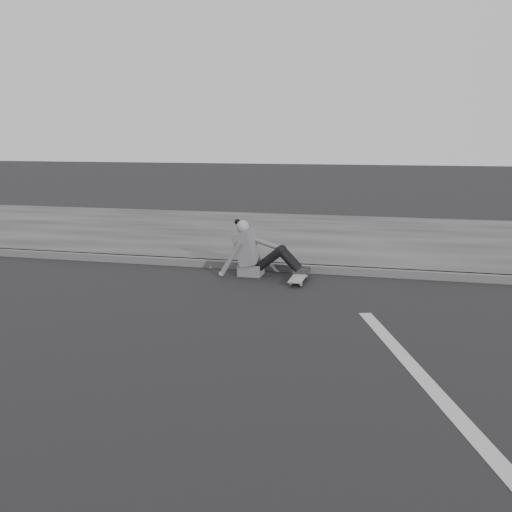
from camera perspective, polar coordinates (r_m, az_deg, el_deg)
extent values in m
plane|color=black|center=(6.92, -5.43, -6.04)|extent=(80.00, 80.00, 0.00)
cube|color=#4F4F4F|center=(9.30, -0.27, -0.98)|extent=(24.00, 0.16, 0.12)
cube|color=#3B3B3B|center=(12.20, 3.15, 2.07)|extent=(24.00, 6.00, 0.12)
cylinder|color=gray|center=(8.30, 3.49, -2.81)|extent=(0.03, 0.05, 0.05)
cylinder|color=gray|center=(8.27, 4.52, -2.86)|extent=(0.03, 0.05, 0.05)
cylinder|color=gray|center=(8.79, 4.10, -1.98)|extent=(0.03, 0.05, 0.05)
cylinder|color=gray|center=(8.77, 5.06, -2.03)|extent=(0.03, 0.05, 0.05)
cube|color=#2E2E31|center=(8.28, 4.01, -2.65)|extent=(0.16, 0.04, 0.03)
cube|color=#2E2E31|center=(8.77, 4.58, -1.82)|extent=(0.16, 0.04, 0.03)
cube|color=gray|center=(8.52, 4.31, -2.06)|extent=(0.20, 0.78, 0.02)
cube|color=#5A5A5D|center=(8.91, -0.51, -1.34)|extent=(0.36, 0.34, 0.18)
cube|color=#5A5A5D|center=(8.86, -0.95, 0.83)|extent=(0.37, 0.40, 0.57)
cube|color=#5A5A5D|center=(8.87, -1.77, 1.62)|extent=(0.14, 0.30, 0.20)
cylinder|color=gray|center=(8.83, -1.27, 2.37)|extent=(0.09, 0.09, 0.08)
sphere|color=gray|center=(8.82, -1.34, 2.95)|extent=(0.20, 0.20, 0.20)
sphere|color=black|center=(8.85, -1.87, 3.44)|extent=(0.09, 0.09, 0.09)
cylinder|color=black|center=(8.71, 1.35, -0.33)|extent=(0.43, 0.13, 0.39)
cylinder|color=black|center=(8.89, 1.60, -0.10)|extent=(0.43, 0.13, 0.39)
cylinder|color=black|center=(8.66, 3.29, -0.46)|extent=(0.35, 0.11, 0.36)
cylinder|color=black|center=(8.83, 3.50, -0.22)|extent=(0.35, 0.11, 0.36)
sphere|color=black|center=(8.65, 2.42, 0.49)|extent=(0.13, 0.13, 0.13)
sphere|color=black|center=(8.83, 2.65, 0.71)|extent=(0.13, 0.13, 0.13)
cube|color=#272727|center=(8.66, 4.48, -1.54)|extent=(0.24, 0.08, 0.07)
cube|color=#272727|center=(8.84, 4.67, -1.28)|extent=(0.24, 0.08, 0.07)
cylinder|color=#5A5A5D|center=(8.74, -2.57, -0.27)|extent=(0.38, 0.08, 0.58)
sphere|color=gray|center=(8.83, -3.50, -1.82)|extent=(0.08, 0.08, 0.08)
cylinder|color=#5A5A5D|center=(8.94, 0.79, 1.32)|extent=(0.48, 0.08, 0.21)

